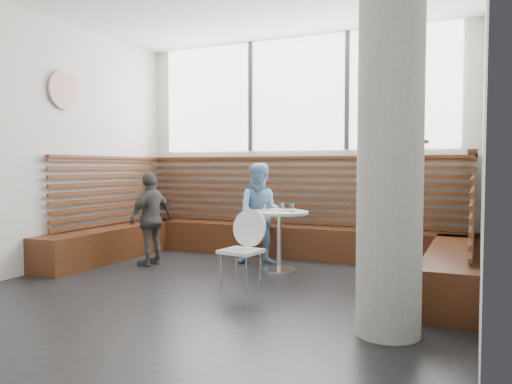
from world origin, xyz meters
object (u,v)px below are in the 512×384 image
at_px(adult_man, 396,203).
at_px(child_back, 261,213).
at_px(child_left, 151,219).
at_px(concrete_column, 391,129).
at_px(cafe_table, 279,228).
at_px(cafe_chair, 244,243).

xyz_separation_m(adult_man, child_back, (-1.83, 0.48, -0.23)).
bearing_deg(child_left, concrete_column, 74.32).
height_order(concrete_column, cafe_table, concrete_column).
xyz_separation_m(concrete_column, child_back, (-2.04, 2.19, -0.92)).
xyz_separation_m(concrete_column, child_left, (-3.34, 1.52, -0.98)).
xyz_separation_m(cafe_table, adult_man, (1.44, -0.15, 0.37)).
bearing_deg(adult_man, cafe_chair, 104.69).
bearing_deg(cafe_chair, adult_man, 38.13).
height_order(adult_man, child_back, adult_man).
bearing_deg(cafe_chair, child_back, 113.04).
height_order(cafe_table, child_left, child_left).
distance_m(concrete_column, adult_man, 1.86).
xyz_separation_m(cafe_table, cafe_chair, (-0.01, -1.02, -0.04)).
bearing_deg(cafe_table, cafe_chair, -90.38).
distance_m(cafe_chair, child_back, 1.42).
bearing_deg(child_back, cafe_table, -61.82).
relative_size(cafe_table, cafe_chair, 0.88).
bearing_deg(adult_man, child_back, 59.04).
xyz_separation_m(concrete_column, cafe_table, (-1.65, 1.86, -1.06)).
xyz_separation_m(cafe_chair, child_left, (-1.69, 0.68, 0.12)).
height_order(cafe_table, cafe_chair, cafe_chair).
bearing_deg(child_back, concrete_column, -68.41).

